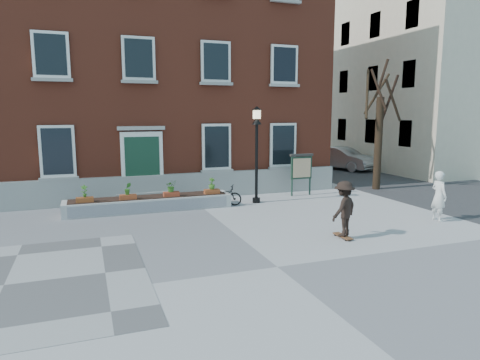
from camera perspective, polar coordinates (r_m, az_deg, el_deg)
name	(u,v)px	position (r m, az deg, el deg)	size (l,w,h in m)	color
ground	(277,267)	(10.53, 5.01, -11.47)	(100.00, 100.00, 0.00)	#9D9DA0
checker_patch	(4,285)	(10.73, -28.96, -12.18)	(6.00, 6.00, 0.01)	#505052
bicycle	(222,195)	(17.12, -2.41, -2.01)	(0.55, 1.57, 0.83)	black
parked_car	(342,158)	(28.70, 13.47, 2.83)	(1.54, 4.41, 1.45)	#B5B7BA
bystander	(439,196)	(16.06, 24.98, -1.95)	(0.63, 0.41, 1.73)	silver
brick_building	(126,60)	(23.16, -14.96, 15.20)	(18.40, 10.85, 12.60)	brown
planter_assembly	(150,202)	(16.60, -11.93, -2.93)	(6.20, 1.12, 1.15)	silver
bare_tree	(379,131)	(21.50, 18.03, 6.18)	(1.83, 1.83, 6.16)	black
side_street	(380,70)	(36.45, 18.14, 13.81)	(15.20, 36.00, 14.50)	#39393B
lamp_post	(257,141)	(17.34, 2.23, 5.22)	(0.40, 0.40, 3.93)	black
notice_board	(301,167)	(19.19, 8.19, 1.67)	(1.10, 0.16, 1.87)	#183124
skateboarder	(344,209)	(12.91, 13.69, -3.73)	(1.22, 1.02, 1.71)	brown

